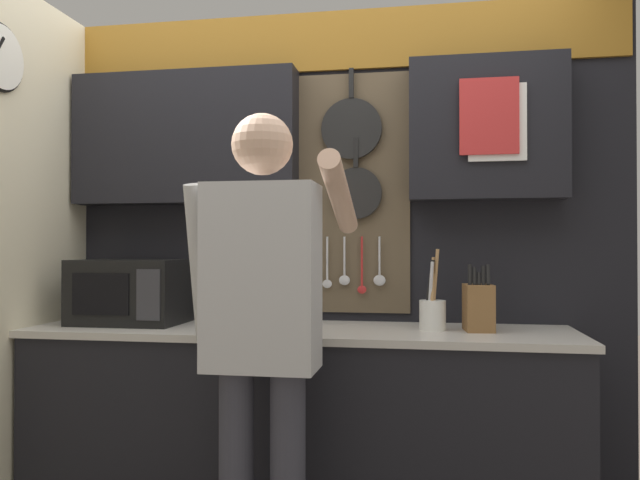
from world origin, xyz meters
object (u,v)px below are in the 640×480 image
microwave (131,291)px  person (263,315)px  knife_block (478,307)px  utensil_crock (432,312)px

microwave → person: bearing=-35.5°
microwave → person: person is taller
knife_block → person: bearing=-144.7°
utensil_crock → person: 0.79m
microwave → utensil_crock: utensil_crock is taller
utensil_crock → person: bearing=-136.9°
microwave → knife_block: size_ratio=1.72×
person → microwave: bearing=144.5°
microwave → utensil_crock: size_ratio=1.40×
microwave → person: 0.93m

